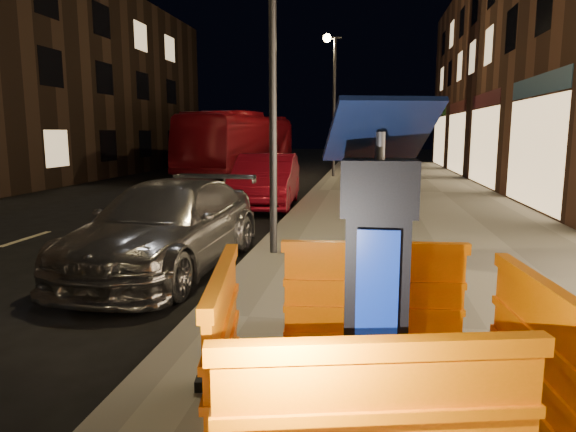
# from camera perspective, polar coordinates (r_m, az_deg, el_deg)

# --- Properties ---
(ground_plane) EXTENTS (120.00, 120.00, 0.00)m
(ground_plane) POSITION_cam_1_polar(r_m,az_deg,el_deg) (5.87, -9.46, -12.06)
(ground_plane) COLOR black
(ground_plane) RESTS_ON ground
(sidewalk) EXTENTS (6.00, 60.00, 0.15)m
(sidewalk) POSITION_cam_1_polar(r_m,az_deg,el_deg) (5.71, 21.26, -12.40)
(sidewalk) COLOR gray
(sidewalk) RESTS_ON ground
(kerb) EXTENTS (0.30, 60.00, 0.15)m
(kerb) POSITION_cam_1_polar(r_m,az_deg,el_deg) (5.84, -9.48, -11.38)
(kerb) COLOR slate
(kerb) RESTS_ON ground
(parking_kiosk) EXTENTS (0.72, 0.72, 2.04)m
(parking_kiosk) POSITION_cam_1_polar(r_m,az_deg,el_deg) (3.14, 9.76, -8.62)
(parking_kiosk) COLOR black
(parking_kiosk) RESTS_ON sidewalk
(barrier_back) EXTENTS (1.50, 0.72, 1.14)m
(barrier_back) POSITION_cam_1_polar(r_m,az_deg,el_deg) (4.18, 9.39, -10.50)
(barrier_back) COLOR #FF7000
(barrier_back) RESTS_ON sidewalk
(barrier_kerbside) EXTENTS (0.84, 1.54, 1.14)m
(barrier_kerbside) POSITION_cam_1_polar(r_m,az_deg,el_deg) (3.42, -7.20, -15.12)
(barrier_kerbside) COLOR #FF7000
(barrier_kerbside) RESTS_ON sidewalk
(barrier_bldgside) EXTENTS (0.74, 1.51, 1.14)m
(barrier_bldgside) POSITION_cam_1_polar(r_m,az_deg,el_deg) (3.46, 26.13, -15.75)
(barrier_bldgside) COLOR #FF7000
(barrier_bldgside) RESTS_ON sidewalk
(car_silver) EXTENTS (2.17, 4.78, 1.36)m
(car_silver) POSITION_cam_1_polar(r_m,az_deg,el_deg) (8.35, -13.11, -5.68)
(car_silver) COLOR #A1A1A5
(car_silver) RESTS_ON ground
(car_red) EXTENTS (1.88, 4.66, 1.51)m
(car_red) POSITION_cam_1_polar(r_m,az_deg,el_deg) (14.74, -2.43, 1.03)
(car_red) COLOR maroon
(car_red) RESTS_ON ground
(bus_doubledecker) EXTENTS (3.76, 11.42, 3.12)m
(bus_doubledecker) POSITION_cam_1_polar(r_m,az_deg,el_deg) (27.17, -5.16, 4.81)
(bus_doubledecker) COLOR maroon
(bus_doubledecker) RESTS_ON ground
(street_lamp_mid) EXTENTS (0.12, 0.12, 6.00)m
(street_lamp_mid) POSITION_cam_1_polar(r_m,az_deg,el_deg) (8.38, -1.71, 16.34)
(street_lamp_mid) COLOR #3F3F44
(street_lamp_mid) RESTS_ON sidewalk
(street_lamp_far) EXTENTS (0.12, 0.12, 6.00)m
(street_lamp_far) POSITION_cam_1_polar(r_m,az_deg,el_deg) (23.25, 5.15, 11.82)
(street_lamp_far) COLOR #3F3F44
(street_lamp_far) RESTS_ON sidewalk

